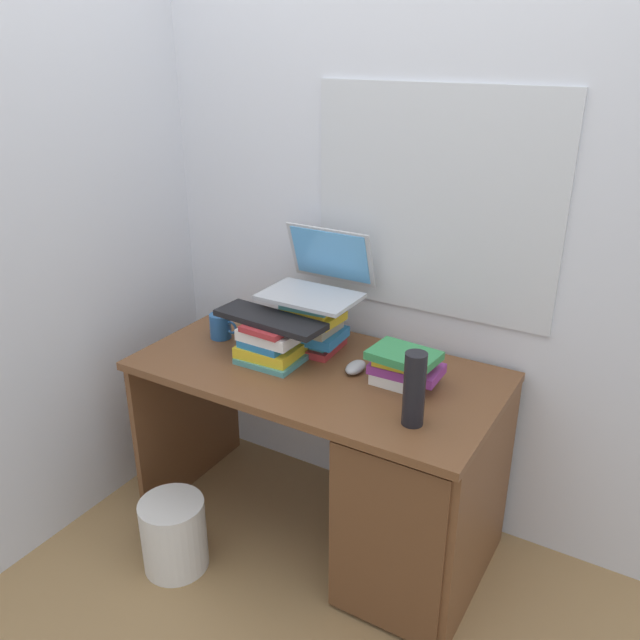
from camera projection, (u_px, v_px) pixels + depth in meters
name	position (u px, v px, depth m)	size (l,w,h in m)	color
ground_plane	(318.00, 529.00, 2.63)	(6.00, 6.00, 0.00)	#9E7A4C
wall_back	(371.00, 188.00, 2.42)	(6.00, 0.06, 2.60)	silver
wall_left	(117.00, 180.00, 2.54)	(0.05, 6.00, 2.60)	silver
desk	(393.00, 476.00, 2.30)	(1.30, 0.68, 0.72)	brown
book_stack_tall	(311.00, 325.00, 2.45)	(0.24, 0.21, 0.20)	#B22D33
book_stack_keyboard_riser	(271.00, 343.00, 2.37)	(0.23, 0.20, 0.15)	teal
book_stack_side	(404.00, 366.00, 2.21)	(0.24, 0.18, 0.13)	white
laptop	(319.00, 279.00, 2.44)	(0.35, 0.31, 0.23)	#B7BABF
keyboard	(270.00, 319.00, 2.34)	(0.42, 0.14, 0.02)	black
computer_mouse	(356.00, 367.00, 2.31)	(0.06, 0.10, 0.04)	#A5A8AD
mug	(221.00, 326.00, 2.56)	(0.12, 0.08, 0.10)	#265999
water_bottle	(414.00, 389.00, 1.96)	(0.07, 0.07, 0.24)	black
wastebasket	(174.00, 534.00, 2.40)	(0.24, 0.24, 0.28)	silver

